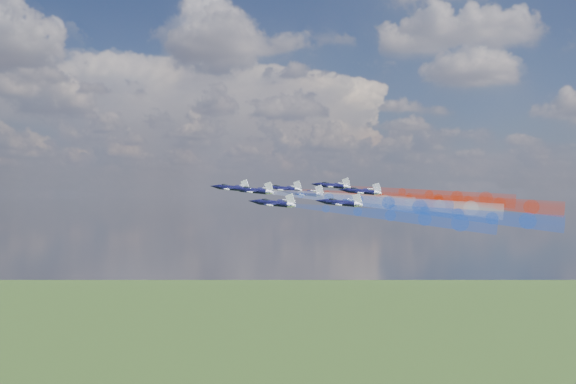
# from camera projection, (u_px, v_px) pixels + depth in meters

# --- Properties ---
(jet_lead) EXTENTS (15.24, 13.59, 5.68)m
(jet_lead) POSITION_uv_depth(u_px,v_px,m) (231.00, 188.00, 184.58)
(jet_lead) COLOR black
(trail_lead) EXTENTS (45.89, 16.89, 8.76)m
(trail_lead) POSITION_uv_depth(u_px,v_px,m) (328.00, 197.00, 174.03)
(trail_lead) COLOR white
(jet_inner_left) EXTENTS (15.24, 13.59, 5.68)m
(jet_inner_left) POSITION_uv_depth(u_px,v_px,m) (254.00, 191.00, 173.76)
(jet_inner_left) COLOR black
(trail_inner_left) EXTENTS (45.89, 16.89, 8.76)m
(trail_inner_left) POSITION_uv_depth(u_px,v_px,m) (358.00, 200.00, 163.21)
(trail_inner_left) COLOR blue
(jet_inner_right) EXTENTS (15.24, 13.59, 5.68)m
(jet_inner_right) POSITION_uv_depth(u_px,v_px,m) (284.00, 189.00, 189.79)
(jet_inner_right) COLOR black
(trail_inner_right) EXTENTS (45.89, 16.89, 8.76)m
(trail_inner_right) POSITION_uv_depth(u_px,v_px,m) (380.00, 198.00, 179.24)
(trail_inner_right) COLOR red
(jet_outer_left) EXTENTS (15.24, 13.59, 5.68)m
(jet_outer_left) POSITION_uv_depth(u_px,v_px,m) (274.00, 203.00, 158.23)
(jet_outer_left) COLOR black
(trail_outer_left) EXTENTS (45.89, 16.89, 8.76)m
(trail_outer_left) POSITION_uv_depth(u_px,v_px,m) (390.00, 215.00, 147.68)
(trail_outer_left) COLOR blue
(jet_center_third) EXTENTS (15.24, 13.59, 5.68)m
(jet_center_third) POSITION_uv_depth(u_px,v_px,m) (304.00, 193.00, 178.15)
(jet_center_third) COLOR black
(trail_center_third) EXTENTS (45.89, 16.89, 8.76)m
(trail_center_third) POSITION_uv_depth(u_px,v_px,m) (409.00, 203.00, 167.60)
(trail_center_third) COLOR white
(jet_outer_right) EXTENTS (15.24, 13.59, 5.68)m
(jet_outer_right) POSITION_uv_depth(u_px,v_px,m) (332.00, 186.00, 194.69)
(jet_outer_right) COLOR black
(trail_outer_right) EXTENTS (45.89, 16.89, 8.76)m
(trail_outer_right) POSITION_uv_depth(u_px,v_px,m) (429.00, 194.00, 184.14)
(trail_outer_right) COLOR red
(jet_rear_left) EXTENTS (15.24, 13.59, 5.68)m
(jet_rear_left) POSITION_uv_depth(u_px,v_px,m) (341.00, 203.00, 163.45)
(jet_rear_left) COLOR black
(trail_rear_left) EXTENTS (45.89, 16.89, 8.76)m
(trail_rear_left) POSITION_uv_depth(u_px,v_px,m) (458.00, 214.00, 152.90)
(trail_rear_left) COLOR blue
(jet_rear_right) EXTENTS (15.24, 13.59, 5.68)m
(jet_rear_right) POSITION_uv_depth(u_px,v_px,m) (362.00, 192.00, 180.37)
(jet_rear_right) COLOR black
(trail_rear_right) EXTENTS (45.89, 16.89, 8.76)m
(trail_rear_right) POSITION_uv_depth(u_px,v_px,m) (468.00, 201.00, 169.82)
(trail_rear_right) COLOR red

